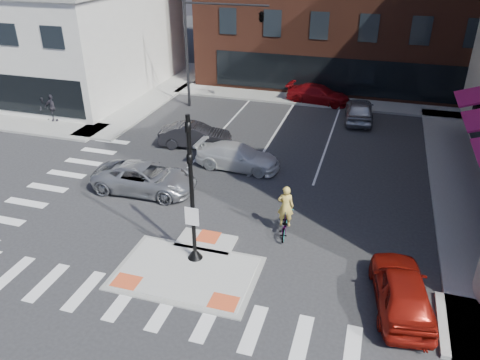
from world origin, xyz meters
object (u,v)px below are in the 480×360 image
(silver_suv, at_px, (145,178))
(bg_car_dark, at_px, (195,135))
(red_sedan, at_px, (402,290))
(cyclist, at_px, (285,218))
(pedestrian_a, at_px, (45,108))
(white_pickup, at_px, (238,156))
(bg_car_silver, at_px, (359,110))
(bg_car_red, at_px, (318,94))
(pedestrian_b, at_px, (53,107))

(silver_suv, distance_m, bg_car_dark, 6.01)
(red_sedan, relative_size, cyclist, 1.90)
(red_sedan, xyz_separation_m, pedestrian_a, (-23.46, 12.00, 0.21))
(silver_suv, xyz_separation_m, white_pickup, (3.64, 3.89, -0.04))
(red_sedan, distance_m, cyclist, 5.76)
(silver_suv, xyz_separation_m, bg_car_silver, (9.50, 13.50, 0.07))
(silver_suv, bearing_deg, red_sedan, -113.97)
(white_pickup, xyz_separation_m, cyclist, (3.86, -5.64, 0.10))
(bg_car_dark, relative_size, pedestrian_a, 2.65)
(red_sedan, xyz_separation_m, bg_car_red, (-6.04, 21.50, -0.05))
(bg_car_silver, relative_size, cyclist, 1.99)
(bg_car_silver, relative_size, pedestrian_b, 2.46)
(white_pickup, distance_m, bg_car_red, 12.88)
(pedestrian_a, bearing_deg, pedestrian_b, 16.37)
(bg_car_red, bearing_deg, pedestrian_a, 125.76)
(cyclist, distance_m, pedestrian_b, 20.02)
(bg_car_red, xyz_separation_m, pedestrian_a, (-17.42, -9.50, 0.26))
(bg_car_dark, bearing_deg, cyclist, -147.83)
(pedestrian_b, bearing_deg, silver_suv, -52.39)
(red_sedan, relative_size, white_pickup, 0.95)
(bg_car_silver, height_order, pedestrian_b, pedestrian_b)
(silver_suv, xyz_separation_m, cyclist, (7.50, -1.76, 0.06))
(bg_car_dark, bearing_deg, white_pickup, -132.97)
(silver_suv, height_order, bg_car_dark, silver_suv)
(bg_car_dark, distance_m, bg_car_red, 12.06)
(cyclist, bearing_deg, silver_suv, -19.97)
(white_pickup, height_order, pedestrian_b, pedestrian_b)
(white_pickup, distance_m, bg_car_silver, 11.26)
(bg_car_silver, xyz_separation_m, pedestrian_b, (-20.00, -6.50, 0.30))
(bg_car_red, relative_size, pedestrian_a, 2.98)
(pedestrian_b, bearing_deg, white_pickup, -31.13)
(bg_car_dark, relative_size, cyclist, 1.85)
(red_sedan, bearing_deg, bg_car_red, -83.09)
(red_sedan, height_order, pedestrian_b, pedestrian_b)
(bg_car_silver, xyz_separation_m, cyclist, (-2.00, -15.25, -0.01))
(silver_suv, height_order, cyclist, cyclist)
(bg_car_dark, height_order, bg_car_red, bg_car_dark)
(bg_car_dark, bearing_deg, red_sedan, -143.31)
(silver_suv, height_order, red_sedan, red_sedan)
(silver_suv, height_order, bg_car_silver, bg_car_silver)
(cyclist, height_order, pedestrian_a, cyclist)
(silver_suv, distance_m, pedestrian_a, 13.21)
(bg_car_dark, height_order, pedestrian_a, pedestrian_a)
(silver_suv, distance_m, bg_car_silver, 16.50)
(bg_car_red, height_order, pedestrian_b, pedestrian_b)
(pedestrian_a, xyz_separation_m, pedestrian_b, (0.69, 0.00, 0.13))
(pedestrian_b, bearing_deg, pedestrian_a, 161.29)
(pedestrian_a, height_order, pedestrian_b, pedestrian_b)
(bg_car_dark, distance_m, pedestrian_b, 10.84)
(silver_suv, xyz_separation_m, pedestrian_a, (-11.20, 7.00, 0.24))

